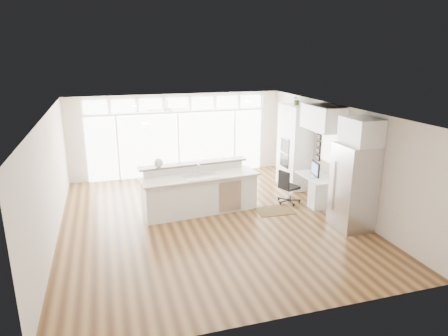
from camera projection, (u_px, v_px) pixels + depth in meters
name	position (u px, v px, depth m)	size (l,w,h in m)	color
floor	(209.00, 220.00, 9.87)	(7.00, 8.00, 0.02)	#492D16
ceiling	(208.00, 111.00, 9.11)	(7.00, 8.00, 0.02)	white
wall_back	(178.00, 135.00, 13.17)	(7.00, 0.04, 2.70)	beige
wall_front	(278.00, 241.00, 5.82)	(7.00, 0.04, 2.70)	beige
wall_left	(50.00, 181.00, 8.52)	(0.04, 8.00, 2.70)	beige
wall_right	(337.00, 157.00, 10.46)	(0.04, 8.00, 2.70)	beige
glass_wall	(178.00, 144.00, 13.20)	(5.80, 0.06, 2.08)	white
transom_row	(177.00, 104.00, 12.82)	(5.90, 0.06, 0.40)	white
desk_window	(331.00, 147.00, 10.67)	(0.04, 0.85, 0.85)	white
ceiling_fan	(167.00, 106.00, 11.61)	(1.16, 1.16, 0.32)	white
recessed_lights	(206.00, 111.00, 9.30)	(3.40, 3.00, 0.02)	beige
oven_cabinet	(295.00, 146.00, 12.05)	(0.64, 1.20, 2.50)	white
desk_nook	(317.00, 189.00, 10.91)	(0.72, 1.30, 0.76)	white
upper_cabinets	(323.00, 118.00, 10.36)	(0.64, 1.30, 0.64)	white
refrigerator	(353.00, 187.00, 9.21)	(0.76, 0.90, 2.00)	silver
fridge_cabinet	(361.00, 131.00, 8.86)	(0.64, 0.90, 0.60)	white
framed_photos	(318.00, 147.00, 11.28)	(0.06, 0.22, 0.80)	black
kitchen_island	(200.00, 190.00, 10.21)	(3.03, 1.14, 1.20)	white
rug	(275.00, 211.00, 10.43)	(0.96, 0.69, 0.01)	#332210
office_chair	(289.00, 187.00, 10.87)	(0.48, 0.44, 0.92)	black
fishbowl	(159.00, 163.00, 10.02)	(0.23, 0.23, 0.23)	silver
monitor	(315.00, 169.00, 10.72)	(0.09, 0.51, 0.43)	black
keyboard	(309.00, 177.00, 10.73)	(0.12, 0.33, 0.02)	silver
potted_plant	(297.00, 101.00, 11.67)	(0.28, 0.31, 0.24)	#355725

